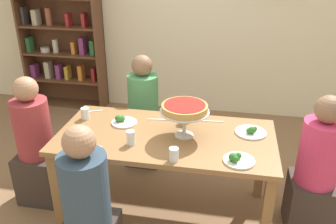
# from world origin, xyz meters

# --- Properties ---
(ground_plane) EXTENTS (12.00, 12.00, 0.00)m
(ground_plane) POSITION_xyz_m (0.00, 0.00, 0.00)
(ground_plane) COLOR #846042
(rear_partition) EXTENTS (8.00, 0.12, 2.80)m
(rear_partition) POSITION_xyz_m (0.00, 2.20, 1.40)
(rear_partition) COLOR beige
(rear_partition) RESTS_ON ground_plane
(dining_table) EXTENTS (1.69, 0.83, 0.74)m
(dining_table) POSITION_xyz_m (0.00, 0.00, 0.65)
(dining_table) COLOR olive
(dining_table) RESTS_ON ground_plane
(bookshelf) EXTENTS (1.14, 0.30, 2.21)m
(bookshelf) POSITION_xyz_m (-1.82, 2.01, 1.14)
(bookshelf) COLOR brown
(bookshelf) RESTS_ON ground_plane
(diner_near_left) EXTENTS (0.34, 0.34, 1.15)m
(diner_near_left) POSITION_xyz_m (-0.37, -0.73, 0.49)
(diner_near_left) COLOR #382D28
(diner_near_left) RESTS_ON ground_plane
(diner_head_west) EXTENTS (0.34, 0.34, 1.15)m
(diner_head_west) POSITION_xyz_m (-1.12, -0.02, 0.49)
(diner_head_west) COLOR #382D28
(diner_head_west) RESTS_ON ground_plane
(diner_far_left) EXTENTS (0.34, 0.34, 1.15)m
(diner_far_left) POSITION_xyz_m (-0.37, 0.74, 0.49)
(diner_far_left) COLOR #382D28
(diner_far_left) RESTS_ON ground_plane
(diner_head_east) EXTENTS (0.34, 0.34, 1.15)m
(diner_head_east) POSITION_xyz_m (1.15, 0.01, 0.49)
(diner_head_east) COLOR #382D28
(diner_head_east) RESTS_ON ground_plane
(deep_dish_pizza_stand) EXTENTS (0.38, 0.38, 0.26)m
(deep_dish_pizza_stand) POSITION_xyz_m (0.14, 0.01, 0.96)
(deep_dish_pizza_stand) COLOR silver
(deep_dish_pizza_stand) RESTS_ON dining_table
(salad_plate_near_diner) EXTENTS (0.25, 0.25, 0.07)m
(salad_plate_near_diner) POSITION_xyz_m (0.65, 0.14, 0.76)
(salad_plate_near_diner) COLOR white
(salad_plate_near_diner) RESTS_ON dining_table
(salad_plate_far_diner) EXTENTS (0.22, 0.22, 0.07)m
(salad_plate_far_diner) POSITION_xyz_m (0.55, -0.29, 0.76)
(salad_plate_far_diner) COLOR white
(salad_plate_far_diner) RESTS_ON dining_table
(salad_plate_spare) EXTENTS (0.21, 0.21, 0.07)m
(salad_plate_spare) POSITION_xyz_m (-0.39, 0.13, 0.76)
(salad_plate_spare) COLOR white
(salad_plate_spare) RESTS_ON dining_table
(beer_glass_amber_tall) EXTENTS (0.07, 0.07, 0.17)m
(beer_glass_amber_tall) POSITION_xyz_m (0.14, 0.29, 0.82)
(beer_glass_amber_tall) COLOR gold
(beer_glass_amber_tall) RESTS_ON dining_table
(water_glass_clear_near) EXTENTS (0.07, 0.07, 0.10)m
(water_glass_clear_near) POSITION_xyz_m (-0.72, 0.15, 0.79)
(water_glass_clear_near) COLOR white
(water_glass_clear_near) RESTS_ON dining_table
(water_glass_clear_far) EXTENTS (0.06, 0.06, 0.11)m
(water_glass_clear_far) POSITION_xyz_m (-0.22, -0.19, 0.79)
(water_glass_clear_far) COLOR white
(water_glass_clear_far) RESTS_ON dining_table
(water_glass_clear_spare) EXTENTS (0.07, 0.07, 0.10)m
(water_glass_clear_spare) POSITION_xyz_m (0.12, -0.35, 0.79)
(water_glass_clear_spare) COLOR white
(water_glass_clear_spare) RESTS_ON dining_table
(cutlery_fork_near) EXTENTS (0.18, 0.04, 0.00)m
(cutlery_fork_near) POSITION_xyz_m (-0.12, 0.25, 0.74)
(cutlery_fork_near) COLOR silver
(cutlery_fork_near) RESTS_ON dining_table
(cutlery_knife_near) EXTENTS (0.18, 0.05, 0.00)m
(cutlery_knife_near) POSITION_xyz_m (-0.51, -0.26, 0.74)
(cutlery_knife_near) COLOR silver
(cutlery_knife_near) RESTS_ON dining_table
(cutlery_fork_far) EXTENTS (0.17, 0.08, 0.00)m
(cutlery_fork_far) POSITION_xyz_m (-0.72, 0.30, 0.74)
(cutlery_fork_far) COLOR silver
(cutlery_fork_far) RESTS_ON dining_table
(cutlery_knife_far) EXTENTS (0.18, 0.03, 0.00)m
(cutlery_knife_far) POSITION_xyz_m (0.34, 0.30, 0.74)
(cutlery_knife_far) COLOR silver
(cutlery_knife_far) RESTS_ON dining_table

